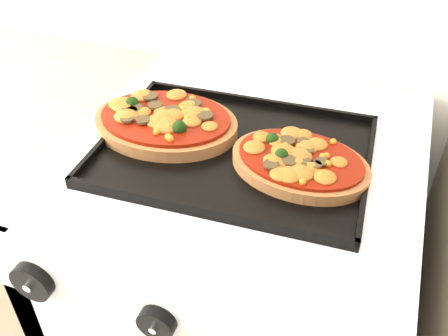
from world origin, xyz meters
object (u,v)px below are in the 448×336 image
at_px(pizza_left, 166,121).
at_px(baking_tray, 235,150).
at_px(stove, 239,311).
at_px(pizza_right, 300,161).

bearing_deg(pizza_left, baking_tray, -7.56).
bearing_deg(baking_tray, pizza_left, 169.70).
distance_m(stove, baking_tray, 0.47).
bearing_deg(pizza_right, baking_tray, 173.59).
bearing_deg(baking_tray, pizza_right, -9.14).
relative_size(stove, pizza_left, 3.60).
xyz_separation_m(pizza_left, pizza_right, (0.24, -0.03, -0.00)).
relative_size(baking_tray, pizza_left, 1.72).
distance_m(baking_tray, pizza_left, 0.13).
xyz_separation_m(stove, baking_tray, (-0.01, -0.03, 0.47)).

